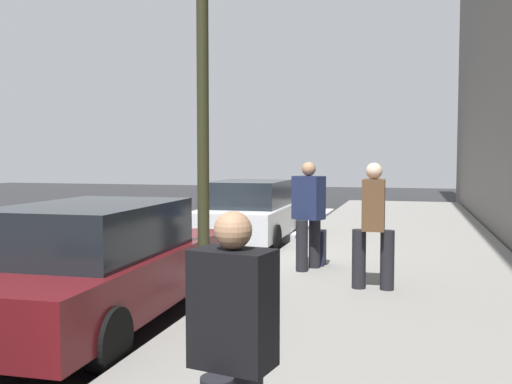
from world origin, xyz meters
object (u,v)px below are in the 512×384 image
at_px(traffic_light_pole, 203,53).
at_px(rolling_suitcase, 319,247).
at_px(parked_car_maroon, 101,264).
at_px(pedestrian_navy_coat, 309,212).
at_px(parked_car_white, 251,213).
at_px(pedestrian_black_coat, 233,348).
at_px(pedestrian_brown_coat, 373,222).

height_order(traffic_light_pole, rolling_suitcase, traffic_light_pole).
relative_size(parked_car_maroon, pedestrian_navy_coat, 2.60).
xyz_separation_m(traffic_light_pole, rolling_suitcase, (4.59, -0.46, -2.64)).
bearing_deg(pedestrian_navy_coat, parked_car_white, 30.25).
xyz_separation_m(parked_car_maroon, parked_car_white, (6.76, -0.01, -0.00)).
distance_m(parked_car_maroon, parked_car_white, 6.76).
height_order(parked_car_white, pedestrian_black_coat, pedestrian_black_coat).
bearing_deg(rolling_suitcase, parked_car_white, 35.43).
relative_size(parked_car_white, pedestrian_navy_coat, 2.29).
height_order(pedestrian_navy_coat, pedestrian_brown_coat, same).
bearing_deg(rolling_suitcase, traffic_light_pole, 174.26).
distance_m(parked_car_white, pedestrian_navy_coat, 3.94).
height_order(pedestrian_brown_coat, rolling_suitcase, pedestrian_brown_coat).
distance_m(pedestrian_black_coat, rolling_suitcase, 7.10).
bearing_deg(parked_car_maroon, pedestrian_navy_coat, -30.43).
bearing_deg(parked_car_white, traffic_light_pole, -167.82).
height_order(parked_car_maroon, pedestrian_navy_coat, pedestrian_navy_coat).
bearing_deg(parked_car_maroon, traffic_light_pole, -115.06).
xyz_separation_m(parked_car_maroon, rolling_suitcase, (3.83, -2.09, -0.30)).
distance_m(pedestrian_black_coat, pedestrian_navy_coat, 6.64).
bearing_deg(pedestrian_black_coat, parked_car_maroon, 40.08).
height_order(parked_car_maroon, rolling_suitcase, parked_car_maroon).
bearing_deg(pedestrian_navy_coat, pedestrian_black_coat, -173.67).
bearing_deg(pedestrian_black_coat, pedestrian_brown_coat, -4.47).
relative_size(parked_car_maroon, parked_car_white, 1.13).
bearing_deg(pedestrian_brown_coat, rolling_suitcase, 32.45).
height_order(pedestrian_black_coat, traffic_light_pole, traffic_light_pole).
relative_size(parked_car_white, traffic_light_pole, 0.96).
bearing_deg(parked_car_white, pedestrian_brown_coat, -145.62).
bearing_deg(pedestrian_navy_coat, pedestrian_brown_coat, -135.80).
bearing_deg(rolling_suitcase, pedestrian_black_coat, -174.96).
bearing_deg(rolling_suitcase, pedestrian_navy_coat, 166.36).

